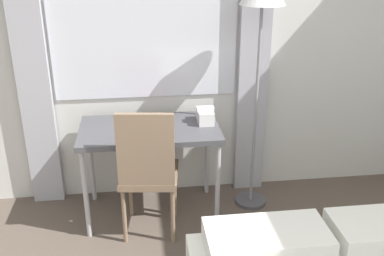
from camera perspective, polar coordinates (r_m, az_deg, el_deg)
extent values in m
cube|color=silver|center=(3.51, 1.23, 12.23)|extent=(4.78, 0.05, 2.70)
cube|color=#B2B2BC|center=(3.50, -20.10, 9.98)|extent=(0.24, 0.06, 2.60)
cube|color=#B2B2BC|center=(3.53, 8.04, 11.24)|extent=(0.24, 0.06, 2.60)
cube|color=#4C4C51|center=(3.30, -5.42, -0.24)|extent=(1.02, 0.58, 0.04)
cylinder|color=#B2B2B7|center=(3.27, -13.35, -8.26)|extent=(0.04, 0.04, 0.69)
cylinder|color=#B2B2B7|center=(3.29, 3.27, -7.40)|extent=(0.04, 0.04, 0.69)
cylinder|color=#B2B2B7|center=(3.70, -12.66, -4.25)|extent=(0.04, 0.04, 0.69)
cylinder|color=#B2B2B7|center=(3.72, 1.90, -3.52)|extent=(0.04, 0.04, 0.69)
cube|color=#8C7259|center=(3.23, -5.42, -5.92)|extent=(0.45, 0.45, 0.05)
cube|color=#8C7259|center=(2.94, -5.93, -2.82)|extent=(0.38, 0.08, 0.51)
cylinder|color=#8C7259|center=(3.23, -8.59, -11.02)|extent=(0.03, 0.03, 0.42)
cylinder|color=#8C7259|center=(3.20, -2.44, -11.14)|extent=(0.03, 0.03, 0.42)
cylinder|color=#8C7259|center=(3.52, -7.81, -7.93)|extent=(0.03, 0.03, 0.42)
cylinder|color=#8C7259|center=(3.49, -2.21, -8.00)|extent=(0.03, 0.03, 0.42)
cube|color=silver|center=(2.42, 9.47, -13.81)|extent=(0.64, 0.32, 0.12)
cylinder|color=#4C4C51|center=(3.77, 7.42, -9.13)|extent=(0.25, 0.25, 0.03)
cylinder|color=gray|center=(3.41, 8.09, 2.21)|extent=(0.02, 0.02, 1.56)
cube|color=white|center=(3.36, 1.68, 1.51)|extent=(0.11, 0.19, 0.10)
cube|color=white|center=(3.33, 1.69, 2.48)|extent=(0.13, 0.07, 0.02)
cube|color=maroon|center=(3.23, -5.09, -0.15)|extent=(0.28, 0.21, 0.02)
cube|color=white|center=(3.23, -5.09, -0.07)|extent=(0.26, 0.20, 0.01)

